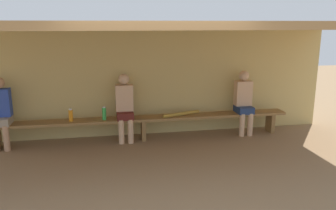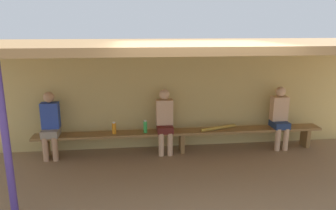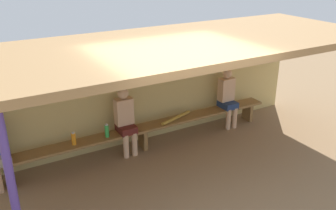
% 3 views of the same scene
% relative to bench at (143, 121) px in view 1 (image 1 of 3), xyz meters
% --- Properties ---
extents(ground_plane, '(24.00, 24.00, 0.00)m').
position_rel_bench_xyz_m(ground_plane, '(0.00, -1.55, -0.39)').
color(ground_plane, '#8C6D4C').
extents(back_wall, '(8.00, 0.20, 2.20)m').
position_rel_bench_xyz_m(back_wall, '(0.00, 0.45, 0.71)').
color(back_wall, tan).
rests_on(back_wall, ground).
extents(dugout_roof, '(8.00, 2.80, 0.12)m').
position_rel_bench_xyz_m(dugout_roof, '(0.00, -0.85, 1.87)').
color(dugout_roof, '#9E7547').
rests_on(dugout_roof, back_wall).
extents(bench, '(6.00, 0.36, 0.46)m').
position_rel_bench_xyz_m(bench, '(0.00, 0.00, 0.00)').
color(bench, olive).
rests_on(bench, ground).
extents(player_with_sunglasses, '(0.34, 0.42, 1.34)m').
position_rel_bench_xyz_m(player_with_sunglasses, '(-0.36, 0.00, 0.34)').
color(player_with_sunglasses, '#591E19').
rests_on(player_with_sunglasses, ground).
extents(player_leftmost, '(0.34, 0.42, 1.34)m').
position_rel_bench_xyz_m(player_leftmost, '(-2.63, 0.00, 0.34)').
color(player_leftmost, gray).
rests_on(player_leftmost, ground).
extents(player_middle, '(0.34, 0.42, 1.34)m').
position_rel_bench_xyz_m(player_middle, '(2.12, 0.00, 0.34)').
color(player_middle, navy).
rests_on(player_middle, ground).
extents(water_bottle_green, '(0.08, 0.08, 0.26)m').
position_rel_bench_xyz_m(water_bottle_green, '(-0.76, -0.04, 0.20)').
color(water_bottle_green, green).
rests_on(water_bottle_green, bench).
extents(water_bottle_orange, '(0.08, 0.08, 0.24)m').
position_rel_bench_xyz_m(water_bottle_orange, '(-1.39, -0.02, 0.19)').
color(water_bottle_orange, orange).
rests_on(water_bottle_orange, bench).
extents(baseball_bat, '(0.82, 0.32, 0.07)m').
position_rel_bench_xyz_m(baseball_bat, '(0.78, -0.00, 0.11)').
color(baseball_bat, '#B28C33').
rests_on(baseball_bat, bench).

